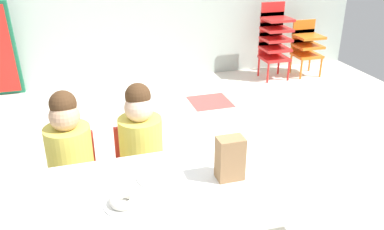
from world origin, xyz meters
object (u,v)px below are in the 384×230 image
(paper_bag_brown, at_px, (230,158))
(kid_chair_red_stack, at_px, (274,37))
(seated_child_near_camera, at_px, (70,151))
(seated_child_middle_seat, at_px, (141,142))
(kid_chair_orange_stack, at_px, (306,44))
(craft_table, at_px, (194,193))
(paper_plate_center_table, at_px, (155,178))
(paper_plate_near_edge, at_px, (124,205))
(donut_powdered_on_plate, at_px, (124,200))

(paper_bag_brown, bearing_deg, kid_chair_red_stack, 58.91)
(seated_child_near_camera, xyz_separation_m, seated_child_middle_seat, (0.41, 0.00, 0.00))
(seated_child_near_camera, bearing_deg, kid_chair_orange_stack, 37.79)
(craft_table, distance_m, seated_child_near_camera, 0.82)
(craft_table, distance_m, kid_chair_orange_stack, 3.71)
(craft_table, xyz_separation_m, seated_child_middle_seat, (-0.15, 0.59, 0.00))
(craft_table, relative_size, paper_bag_brown, 9.37)
(craft_table, xyz_separation_m, seated_child_near_camera, (-0.57, 0.59, 0.00))
(seated_child_near_camera, distance_m, paper_plate_center_table, 0.63)
(kid_chair_orange_stack, distance_m, paper_plate_near_edge, 3.99)
(seated_child_middle_seat, xyz_separation_m, paper_plate_near_edge, (-0.19, -0.65, 0.05))
(kid_chair_orange_stack, xyz_separation_m, paper_plate_center_table, (-2.53, -2.75, 0.21))
(paper_bag_brown, xyz_separation_m, paper_plate_center_table, (-0.35, 0.10, -0.11))
(kid_chair_red_stack, relative_size, paper_plate_near_edge, 5.11)
(craft_table, xyz_separation_m, kid_chair_red_stack, (1.91, 2.86, -0.03))
(kid_chair_red_stack, xyz_separation_m, donut_powdered_on_plate, (-2.25, -2.92, 0.11))
(paper_bag_brown, bearing_deg, paper_plate_center_table, 164.51)
(seated_child_near_camera, relative_size, kid_chair_red_stack, 1.00)
(paper_plate_center_table, bearing_deg, seated_child_middle_seat, 88.50)
(seated_child_near_camera, relative_size, paper_bag_brown, 4.17)
(seated_child_near_camera, bearing_deg, craft_table, -46.03)
(seated_child_middle_seat, height_order, paper_bag_brown, seated_child_middle_seat)
(seated_child_near_camera, xyz_separation_m, kid_chair_red_stack, (2.47, 2.27, -0.04))
(paper_bag_brown, bearing_deg, seated_child_middle_seat, 120.34)
(craft_table, height_order, paper_plate_center_table, paper_plate_center_table)
(paper_plate_near_edge, height_order, paper_plate_center_table, same)
(kid_chair_red_stack, height_order, paper_bag_brown, kid_chair_red_stack)
(kid_chair_red_stack, height_order, kid_chair_orange_stack, kid_chair_red_stack)
(kid_chair_red_stack, distance_m, paper_plate_near_edge, 3.69)
(paper_plate_near_edge, distance_m, paper_plate_center_table, 0.25)
(craft_table, relative_size, seated_child_near_camera, 2.25)
(kid_chair_orange_stack, bearing_deg, seated_child_near_camera, -142.21)
(craft_table, relative_size, kid_chair_orange_stack, 3.03)
(donut_powdered_on_plate, bearing_deg, seated_child_near_camera, 108.80)
(seated_child_near_camera, height_order, paper_plate_near_edge, seated_child_near_camera)
(seated_child_near_camera, distance_m, paper_bag_brown, 0.96)
(paper_plate_near_edge, bearing_deg, seated_child_near_camera, 108.80)
(paper_bag_brown, distance_m, paper_plate_near_edge, 0.55)
(paper_plate_near_edge, bearing_deg, donut_powdered_on_plate, 0.00)
(seated_child_middle_seat, xyz_separation_m, donut_powdered_on_plate, (-0.19, -0.65, 0.07))
(kid_chair_red_stack, bearing_deg, seated_child_middle_seat, -132.21)
(paper_plate_near_edge, distance_m, donut_powdered_on_plate, 0.02)
(kid_chair_orange_stack, distance_m, paper_plate_center_table, 3.75)
(seated_child_near_camera, height_order, seated_child_middle_seat, same)
(craft_table, relative_size, paper_plate_center_table, 11.46)
(kid_chair_orange_stack, bearing_deg, paper_plate_near_edge, -132.79)
(kid_chair_red_stack, distance_m, donut_powdered_on_plate, 3.69)
(craft_table, xyz_separation_m, donut_powdered_on_plate, (-0.34, -0.07, 0.07))
(kid_chair_red_stack, distance_m, paper_plate_center_table, 3.45)
(kid_chair_red_stack, bearing_deg, seated_child_near_camera, -137.43)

